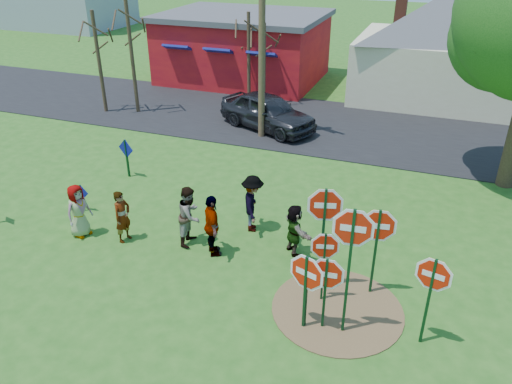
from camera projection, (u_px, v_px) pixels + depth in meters
ground at (191, 251)px, 14.38m from camera, size 120.00×120.00×0.00m
road at (301, 122)px, 23.90m from camera, size 120.00×7.50×0.04m
dirt_patch at (337, 309)px, 12.16m from camera, size 3.20×3.20×0.03m
red_building at (244, 46)px, 30.08m from camera, size 9.40×7.69×3.90m
cream_house at (438, 43)px, 26.23m from camera, size 9.40×9.40×6.50m
stop_sign_a at (326, 279)px, 11.01m from camera, size 1.09×0.14×2.06m
stop_sign_b at (324, 215)px, 11.88m from camera, size 1.13×0.35×3.04m
stop_sign_c at (351, 244)px, 10.41m from camera, size 1.20×0.14×3.39m
stop_sign_d at (378, 232)px, 11.92m from camera, size 1.16×0.22×2.57m
stop_sign_e at (306, 278)px, 11.00m from camera, size 1.14×0.39×2.14m
stop_sign_f at (432, 281)px, 10.44m from camera, size 1.03×0.26×2.38m
stop_sign_g at (325, 252)px, 11.84m from camera, size 0.92×0.26×2.07m
blue_diamond_c at (82, 195)px, 16.18m from camera, size 0.56×0.05×0.96m
blue_diamond_d at (126, 154)px, 18.30m from camera, size 0.71×0.18×1.48m
person_a at (78, 211)px, 14.77m from camera, size 0.69×0.91×1.67m
person_b at (122, 216)px, 14.53m from camera, size 0.47×0.64×1.61m
person_c at (190, 215)px, 14.38m from camera, size 0.75×0.93×1.82m
person_d at (253, 204)px, 15.00m from camera, size 1.02×1.33×1.81m
person_e at (212, 226)px, 13.82m from camera, size 1.00×1.15×1.86m
person_f at (295, 230)px, 13.97m from camera, size 1.27×1.37×1.53m
suv at (268, 111)px, 22.75m from camera, size 5.16×3.66×1.63m
utility_pole at (262, 27)px, 20.11m from camera, size 2.07×0.99×9.01m
bare_tree_west at (130, 38)px, 23.62m from camera, size 1.80×1.80×5.63m
bare_tree_east at (264, 53)px, 25.12m from camera, size 1.80×1.80×4.18m
bare_tree_mid at (97, 48)px, 23.88m from camera, size 1.80×1.80×4.92m
bare_tree_extra at (249, 44)px, 25.89m from camera, size 1.80×1.80×4.55m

